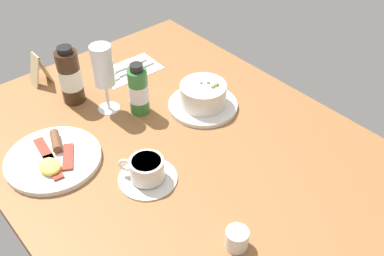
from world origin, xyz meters
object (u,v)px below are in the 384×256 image
object	(u,v)px
sauce_bottle_green	(138,91)
creamer_jug	(237,238)
coffee_cup	(147,171)
breakfast_plate	(53,159)
cutlery_setting	(128,70)
sauce_bottle_brown	(70,77)
wine_glass	(103,69)
menu_card	(39,69)
porridge_bowl	(203,97)

from	to	relation	value
sauce_bottle_green	creamer_jug	bearing A→B (deg)	167.03
coffee_cup	creamer_jug	distance (cm)	26.42
creamer_jug	breakfast_plate	world-z (taller)	creamer_jug
cutlery_setting	sauce_bottle_brown	xyz separation A→B (cm)	(-2.60, 20.11, 7.69)
wine_glass	sauce_bottle_green	distance (cm)	10.86
creamer_jug	sauce_bottle_brown	bearing A→B (deg)	0.01
breakfast_plate	menu_card	world-z (taller)	menu_card
menu_card	coffee_cup	bearing A→B (deg)	-179.67
cutlery_setting	wine_glass	xyz separation A→B (cm)	(-12.37, 14.95, 12.83)
sauce_bottle_brown	breakfast_plate	xyz separation A→B (cm)	(-18.91, 16.46, -7.00)
coffee_cup	breakfast_plate	bearing A→B (deg)	35.32
creamer_jug	coffee_cup	bearing A→B (deg)	5.88
creamer_jug	breakfast_plate	distance (cm)	48.60
cutlery_setting	coffee_cup	distance (cm)	46.92
wine_glass	breakfast_plate	distance (cm)	26.43
porridge_bowl	wine_glass	world-z (taller)	wine_glass
creamer_jug	breakfast_plate	size ratio (longest dim) A/B	0.24
porridge_bowl	sauce_bottle_green	bearing A→B (deg)	55.19
breakfast_plate	menu_card	xyz separation A→B (cm)	(33.31, -13.45, 3.80)
sauce_bottle_brown	cutlery_setting	bearing A→B (deg)	-82.65
sauce_bottle_brown	sauce_bottle_green	bearing A→B (deg)	-145.74
sauce_bottle_green	breakfast_plate	size ratio (longest dim) A/B	0.65
sauce_bottle_green	breakfast_plate	world-z (taller)	sauce_bottle_green
porridge_bowl	menu_card	world-z (taller)	menu_card
porridge_bowl	coffee_cup	xyz separation A→B (cm)	(-12.04, 28.15, -0.91)
cutlery_setting	wine_glass	bearing A→B (deg)	129.61
sauce_bottle_brown	menu_card	xyz separation A→B (cm)	(14.39, 3.01, -3.20)
porridge_bowl	sauce_bottle_brown	world-z (taller)	sauce_bottle_brown
cutlery_setting	sauce_bottle_green	world-z (taller)	sauce_bottle_green
cutlery_setting	coffee_cup	size ratio (longest dim) A/B	1.39
creamer_jug	porridge_bowl	bearing A→B (deg)	-33.58
porridge_bowl	coffee_cup	world-z (taller)	porridge_bowl
porridge_bowl	cutlery_setting	world-z (taller)	porridge_bowl
cutlery_setting	coffee_cup	xyz separation A→B (cm)	(-40.93, 22.81, 2.40)
porridge_bowl	breakfast_plate	world-z (taller)	porridge_bowl
creamer_jug	wine_glass	world-z (taller)	wine_glass
cutlery_setting	sauce_bottle_brown	world-z (taller)	sauce_bottle_brown
menu_card	sauce_bottle_green	bearing A→B (deg)	-155.30
porridge_bowl	coffee_cup	bearing A→B (deg)	113.16
cutlery_setting	menu_card	size ratio (longest dim) A/B	1.99
coffee_cup	sauce_bottle_brown	xyz separation A→B (cm)	(38.33, -2.70, 5.29)
porridge_bowl	sauce_bottle_brown	distance (cm)	36.86
cutlery_setting	porridge_bowl	bearing A→B (deg)	-169.54
wine_glass	sauce_bottle_brown	bearing A→B (deg)	27.86
porridge_bowl	menu_card	distance (cm)	49.67
porridge_bowl	creamer_jug	size ratio (longest dim) A/B	3.54
sauce_bottle_brown	menu_card	size ratio (longest dim) A/B	1.78
coffee_cup	breakfast_plate	xyz separation A→B (cm)	(19.42, 13.76, -1.71)
sauce_bottle_brown	coffee_cup	bearing A→B (deg)	175.97
breakfast_plate	coffee_cup	bearing A→B (deg)	-144.68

